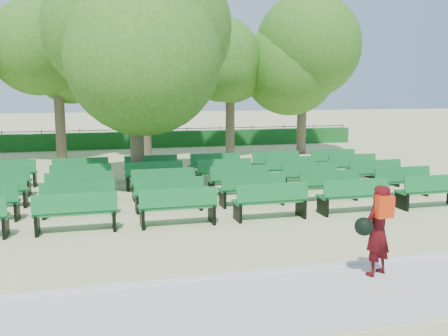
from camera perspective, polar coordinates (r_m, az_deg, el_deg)
name	(u,v)px	position (r m, az deg, el deg)	size (l,w,h in m)	color
ground	(177,201)	(14.71, -5.44, -3.83)	(120.00, 120.00, 0.00)	#C4BF82
paving	(256,305)	(7.83, 3.73, -15.32)	(30.00, 2.20, 0.06)	beige
curb	(235,276)	(8.83, 1.32, -12.25)	(30.00, 0.12, 0.10)	silver
hedge	(136,140)	(28.39, -10.06, 3.17)	(26.00, 0.70, 0.90)	#16581F
fence	(135,147)	(28.84, -10.10, 2.36)	(26.00, 0.10, 1.02)	black
tree_line	(143,157)	(24.48, -9.24, 1.23)	(21.80, 6.80, 7.04)	#39731E
bench_array	(200,193)	(15.32, -2.79, -2.91)	(1.91, 0.72, 1.18)	#126C2B
tree_among	(135,48)	(16.51, -10.18, 13.36)	(5.01, 5.01, 6.82)	brown
person	(377,229)	(8.99, 17.05, -6.70)	(0.80, 0.58, 1.58)	#41090C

